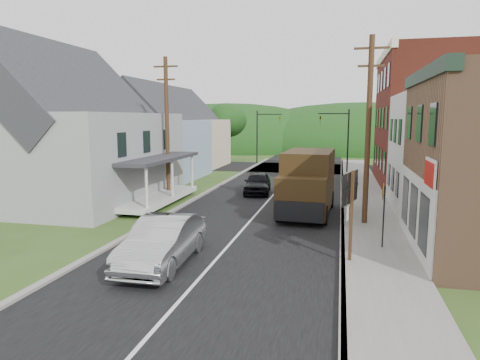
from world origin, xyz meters
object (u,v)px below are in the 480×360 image
Objects in this scene: warning_sign at (383,206)px; route_sign_cluster at (350,203)px; silver_sedan at (163,242)px; delivery_van at (307,183)px; dark_sedan at (257,183)px.

route_sign_cluster is at bearing -114.60° from warning_sign.
silver_sedan is 1.97× the size of warning_sign.
route_sign_cluster is at bearing 12.09° from silver_sedan.
delivery_van reaches higher than warning_sign.
warning_sign is (7.25, -11.63, 1.08)m from dark_sedan.
warning_sign is at bearing -57.11° from delivery_van.
route_sign_cluster is 2.33m from warning_sign.
route_sign_cluster is at bearing -72.94° from dark_sedan.
silver_sedan is 1.58× the size of route_sign_cluster.
dark_sedan is (0.50, 15.13, -0.11)m from silver_sedan.
warning_sign is at bearing 22.32° from silver_sedan.
silver_sedan is at bearing -112.34° from delivery_van.
route_sign_cluster reaches higher than dark_sedan.
delivery_van is at bearing -63.07° from dark_sedan.
delivery_van reaches higher than dark_sedan.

